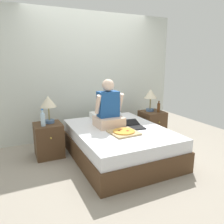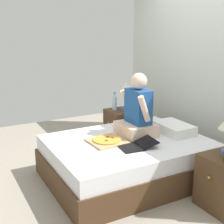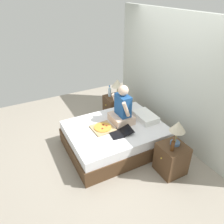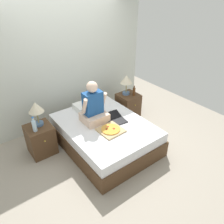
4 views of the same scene
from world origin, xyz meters
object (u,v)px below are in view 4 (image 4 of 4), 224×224
object	(u,v)px
bed	(105,134)
water_bottle	(34,126)
nightstand_right	(128,105)
pizza_box	(111,130)
person_seated	(94,107)
lamp_on_right_nightstand	(126,81)
laptop	(116,119)
nightstand_left	(41,140)
beer_bottle	(134,91)
lamp_on_left_nightstand	(36,109)

from	to	relation	value
bed	water_bottle	bearing A→B (deg)	158.44
nightstand_right	pizza_box	size ratio (longest dim) A/B	1.33
water_bottle	person_seated	world-z (taller)	person_seated
lamp_on_right_nightstand	pizza_box	world-z (taller)	lamp_on_right_nightstand
water_bottle	laptop	world-z (taller)	water_bottle
nightstand_right	person_seated	xyz separation A→B (m)	(-1.13, -0.34, 0.50)
nightstand_left	beer_bottle	size ratio (longest dim) A/B	2.42
beer_bottle	bed	bearing A→B (deg)	-158.71
nightstand_left	nightstand_right	bearing A→B (deg)	0.00
lamp_on_right_nightstand	person_seated	size ratio (longest dim) A/B	0.58
pizza_box	lamp_on_right_nightstand	bearing A→B (deg)	38.39
nightstand_left	pizza_box	distance (m)	1.28
nightstand_left	water_bottle	xyz separation A→B (m)	(-0.08, -0.09, 0.39)
bed	lamp_on_right_nightstand	world-z (taller)	lamp_on_right_nightstand
water_bottle	pizza_box	world-z (taller)	water_bottle
nightstand_left	laptop	bearing A→B (deg)	-24.43
nightstand_right	laptop	size ratio (longest dim) A/B	1.24
water_bottle	nightstand_right	bearing A→B (deg)	2.39
lamp_on_left_nightstand	beer_bottle	xyz separation A→B (m)	(2.10, -0.15, -0.23)
nightstand_right	person_seated	bearing A→B (deg)	-163.45
water_bottle	pizza_box	bearing A→B (deg)	-33.01
bed	pizza_box	world-z (taller)	pizza_box
beer_bottle	pizza_box	size ratio (longest dim) A/B	0.55
person_seated	laptop	size ratio (longest dim) A/B	1.74
water_bottle	laptop	distance (m)	1.44
lamp_on_left_nightstand	pizza_box	world-z (taller)	lamp_on_left_nightstand
nightstand_left	lamp_on_right_nightstand	bearing A→B (deg)	1.40
laptop	pizza_box	bearing A→B (deg)	-142.88
lamp_on_left_nightstand	pizza_box	xyz separation A→B (m)	(0.95, -0.83, -0.37)
nightstand_left	lamp_on_right_nightstand	size ratio (longest dim) A/B	1.24
lamp_on_left_nightstand	water_bottle	distance (m)	0.28
bed	lamp_on_left_nightstand	size ratio (longest dim) A/B	4.17
water_bottle	nightstand_right	world-z (taller)	water_bottle
bed	nightstand_left	size ratio (longest dim) A/B	3.37
nightstand_right	lamp_on_right_nightstand	distance (m)	0.61
water_bottle	beer_bottle	distance (m)	2.22
nightstand_left	bed	bearing A→B (deg)	-27.14
nightstand_left	person_seated	distance (m)	1.12
water_bottle	nightstand_right	xyz separation A→B (m)	(2.15, 0.09, -0.39)
nightstand_right	lamp_on_right_nightstand	world-z (taller)	lamp_on_right_nightstand
lamp_on_right_nightstand	beer_bottle	xyz separation A→B (m)	(0.10, -0.15, -0.23)
lamp_on_left_nightstand	water_bottle	world-z (taller)	lamp_on_left_nightstand
nightstand_right	lamp_on_right_nightstand	xyz separation A→B (m)	(-0.03, 0.05, 0.60)
lamp_on_left_nightstand	laptop	distance (m)	1.42
bed	lamp_on_left_nightstand	distance (m)	1.32
nightstand_left	nightstand_right	xyz separation A→B (m)	(2.07, 0.00, 0.00)
nightstand_right	nightstand_left	bearing A→B (deg)	180.00
lamp_on_right_nightstand	water_bottle	bearing A→B (deg)	-176.23
pizza_box	water_bottle	bearing A→B (deg)	146.99
lamp_on_left_nightstand	bed	bearing A→B (deg)	-30.26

